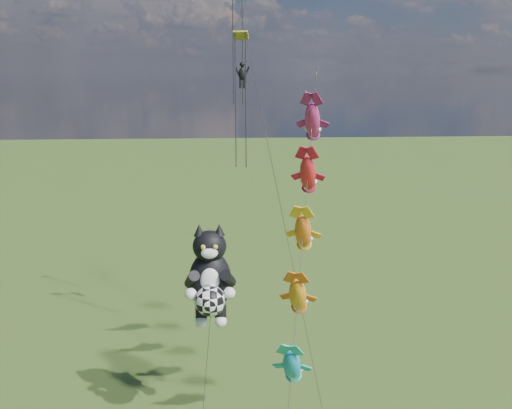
{
  "coord_description": "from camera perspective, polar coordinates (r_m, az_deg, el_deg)",
  "views": [
    {
      "loc": [
        5.89,
        -25.81,
        20.34
      ],
      "look_at": [
        8.29,
        10.91,
        11.67
      ],
      "focal_mm": 40.0,
      "sensor_mm": 36.0,
      "label": 1
    }
  ],
  "objects": [
    {
      "name": "fish_windsock_rig",
      "position": [
        31.75,
        4.73,
        -2.74
      ],
      "size": [
        4.21,
        15.49,
        20.67
      ],
      "rotation": [
        0.0,
        0.0,
        0.07
      ],
      "color": "brown",
      "rests_on": "ground"
    },
    {
      "name": "cat_kite_rig",
      "position": [
        32.31,
        -4.62,
        -7.32
      ],
      "size": [
        2.84,
        4.32,
        12.08
      ],
      "rotation": [
        0.0,
        0.0,
        -0.23
      ],
      "color": "brown",
      "rests_on": "ground"
    },
    {
      "name": "parafoil_rig",
      "position": [
        40.32,
        -1.26,
        12.95
      ],
      "size": [
        5.03,
        16.96,
        25.96
      ],
      "rotation": [
        0.0,
        0.0,
        0.34
      ],
      "color": "brown",
      "rests_on": "ground"
    }
  ]
}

